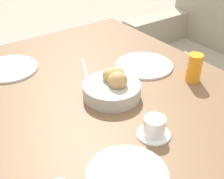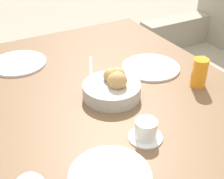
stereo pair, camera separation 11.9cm
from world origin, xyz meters
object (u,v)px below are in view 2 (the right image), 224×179
(plate_near_right, at_px, (110,175))
(coffee_cup, at_px, (146,131))
(plate_far_center, at_px, (151,67))
(juice_glass, at_px, (199,73))
(bread_basket, at_px, (113,87))
(fork_silver, at_px, (91,66))
(plate_near_left, at_px, (18,63))

(plate_near_right, height_order, coffee_cup, coffee_cup)
(plate_far_center, distance_m, coffee_cup, 0.48)
(juice_glass, bearing_deg, plate_near_right, -65.19)
(plate_near_right, bearing_deg, coffee_cup, 116.20)
(bread_basket, distance_m, coffee_cup, 0.27)
(bread_basket, bearing_deg, fork_silver, 173.45)
(plate_near_right, distance_m, plate_far_center, 0.66)
(plate_far_center, bearing_deg, plate_near_left, -122.88)
(plate_near_right, height_order, juice_glass, juice_glass)
(bread_basket, relative_size, plate_near_left, 0.87)
(bread_basket, bearing_deg, coffee_cup, -6.32)
(plate_far_center, height_order, juice_glass, juice_glass)
(juice_glass, bearing_deg, plate_near_left, -132.64)
(bread_basket, xyz_separation_m, coffee_cup, (0.27, -0.03, -0.01))
(plate_near_left, xyz_separation_m, juice_glass, (0.55, 0.59, 0.05))
(plate_near_left, relative_size, plate_near_right, 1.10)
(fork_silver, bearing_deg, bread_basket, -6.55)
(plate_near_right, bearing_deg, fork_silver, 158.89)
(coffee_cup, distance_m, fork_silver, 0.53)
(juice_glass, distance_m, coffee_cup, 0.41)
(bread_basket, xyz_separation_m, plate_near_left, (-0.44, -0.25, -0.04))
(fork_silver, bearing_deg, plate_near_right, -21.11)
(bread_basket, xyz_separation_m, plate_near_right, (0.35, -0.21, -0.04))
(plate_near_left, bearing_deg, coffee_cup, 17.42)
(plate_near_left, xyz_separation_m, plate_near_right, (0.80, 0.05, 0.00))
(plate_near_right, bearing_deg, plate_far_center, 135.13)
(plate_far_center, relative_size, fork_silver, 1.44)
(plate_far_center, height_order, fork_silver, plate_far_center)
(bread_basket, relative_size, plate_far_center, 0.86)
(bread_basket, bearing_deg, juice_glass, 73.36)
(plate_near_right, xyz_separation_m, plate_far_center, (-0.47, 0.47, 0.00))
(plate_near_right, relative_size, plate_far_center, 0.90)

